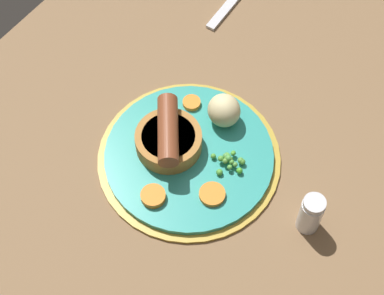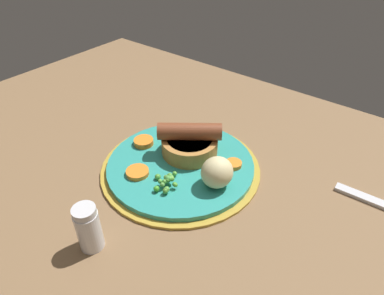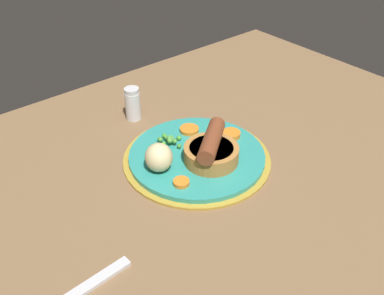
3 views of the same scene
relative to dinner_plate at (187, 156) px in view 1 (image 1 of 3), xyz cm
name	(u,v)px [view 1 (image 1 of 3)]	position (x,y,z in cm)	size (l,w,h in cm)	color
dining_table	(175,181)	(3.72, 0.34, -2.07)	(110.00, 80.00, 3.00)	brown
dinner_plate	(187,156)	(0.00, 0.00, 0.00)	(27.64, 27.64, 1.40)	#B79333
sausage_pudding	(168,138)	(0.58, -2.96, 3.12)	(10.64, 9.96, 6.01)	#AD7538
pea_pile	(229,161)	(-2.02, 6.13, 1.87)	(4.62, 5.40, 1.91)	green
potato_chunk_0	(224,110)	(-8.09, 1.10, 3.41)	(5.19, 4.90, 5.16)	beige
carrot_slice_0	(214,192)	(3.29, 7.05, 1.21)	(3.81, 3.81, 0.75)	orange
carrot_slice_1	(151,195)	(8.88, 0.00, 1.34)	(3.62, 3.62, 1.02)	orange
carrot_slice_4	(192,103)	(-7.68, -4.62, 1.21)	(2.80, 2.80, 0.76)	orange
salt_shaker	(311,214)	(-0.85, 20.32, 2.98)	(3.28, 3.28, 7.17)	silver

